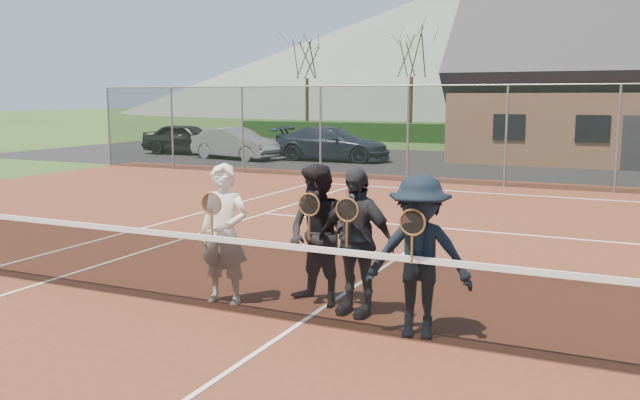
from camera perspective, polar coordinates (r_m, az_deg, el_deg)
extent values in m
plane|color=#2D4B1A|center=(27.16, 17.58, 2.67)|extent=(220.00, 220.00, 0.00)
cube|color=#562819|center=(8.07, -1.65, -10.42)|extent=(30.00, 30.00, 0.02)
cube|color=black|center=(27.95, 9.42, 3.12)|extent=(40.00, 12.00, 0.01)
cube|color=black|center=(39.02, 19.93, 5.07)|extent=(40.00, 1.20, 1.10)
cone|color=#516256|center=(105.90, 9.50, 11.99)|extent=(110.00, 110.00, 18.00)
imported|color=black|center=(32.24, -11.12, 5.08)|extent=(4.33, 1.98, 1.44)
imported|color=gray|center=(29.32, -7.11, 4.74)|extent=(4.27, 2.14, 1.34)
imported|color=#1B2436|center=(28.38, 1.00, 4.76)|extent=(4.98, 2.16, 1.43)
cube|color=white|center=(19.19, 14.42, 0.54)|extent=(10.97, 0.06, 0.01)
cube|color=white|center=(10.49, -22.33, -6.48)|extent=(0.06, 23.77, 0.01)
cube|color=white|center=(13.90, 10.23, -2.35)|extent=(8.23, 0.06, 0.01)
cube|color=white|center=(8.06, -1.65, -10.32)|extent=(0.06, 12.80, 0.01)
cube|color=black|center=(7.93, -1.66, -7.21)|extent=(11.60, 0.02, 0.88)
cube|color=white|center=(7.81, -1.68, -4.03)|extent=(11.60, 0.03, 0.07)
cylinder|color=slate|center=(27.44, -17.36, 5.88)|extent=(0.07, 0.07, 3.00)
cylinder|color=slate|center=(25.53, -12.34, 5.89)|extent=(0.07, 0.07, 3.00)
cylinder|color=slate|center=(23.84, -6.55, 5.85)|extent=(0.07, 0.07, 3.00)
cylinder|color=slate|center=(22.42, 0.04, 5.73)|extent=(0.07, 0.07, 3.00)
cylinder|color=slate|center=(21.33, 7.40, 5.51)|extent=(0.07, 0.07, 3.00)
cylinder|color=slate|center=(20.63, 15.40, 5.17)|extent=(0.07, 0.07, 3.00)
cylinder|color=slate|center=(20.35, 23.78, 4.70)|extent=(0.07, 0.07, 3.00)
cube|color=black|center=(20.63, 15.40, 5.17)|extent=(30.00, 0.03, 3.00)
cylinder|color=slate|center=(20.60, 15.57, 9.33)|extent=(30.00, 0.04, 0.04)
cube|color=#2D2D33|center=(26.85, 25.11, 4.33)|extent=(1.00, 0.06, 2.00)
cube|color=black|center=(27.18, 15.62, 5.93)|extent=(1.20, 0.06, 1.00)
cube|color=black|center=(26.86, 21.97, 5.59)|extent=(1.20, 0.06, 1.00)
cylinder|color=#372414|center=(44.30, -1.10, 7.73)|extent=(0.22, 0.22, 3.85)
cylinder|color=#3D2316|center=(41.71, 7.65, 7.60)|extent=(0.22, 0.22, 3.85)
cylinder|color=#392414|center=(39.85, 23.04, 6.94)|extent=(0.22, 0.22, 3.85)
imported|color=white|center=(8.70, -8.07, -2.87)|extent=(0.70, 0.50, 1.80)
torus|color=brown|center=(8.41, -9.13, -0.32)|extent=(0.29, 0.02, 0.29)
cylinder|color=black|center=(8.41, -9.13, -0.32)|extent=(0.25, 0.00, 0.25)
cylinder|color=brown|center=(8.46, -9.09, -2.20)|extent=(0.03, 0.03, 0.32)
imported|color=black|center=(8.56, -0.12, -2.98)|extent=(1.04, 0.91, 1.80)
torus|color=brown|center=(8.24, -0.92, -0.40)|extent=(0.29, 0.02, 0.29)
cylinder|color=black|center=(8.24, -0.92, -0.40)|extent=(0.25, 0.00, 0.25)
cylinder|color=brown|center=(8.29, -0.91, -2.31)|extent=(0.03, 0.03, 0.32)
imported|color=#222327|center=(8.19, 3.01, -3.52)|extent=(1.12, 0.62, 1.80)
torus|color=brown|center=(7.86, 2.30, -0.84)|extent=(0.29, 0.02, 0.29)
cylinder|color=black|center=(7.86, 2.30, -0.84)|extent=(0.25, 0.00, 0.25)
cylinder|color=brown|center=(7.91, 2.29, -2.84)|extent=(0.03, 0.03, 0.32)
imported|color=black|center=(7.48, 8.34, -4.78)|extent=(1.27, 0.87, 1.80)
torus|color=brown|center=(7.14, 7.79, -1.88)|extent=(0.29, 0.02, 0.29)
cylinder|color=black|center=(7.14, 7.79, -1.88)|extent=(0.25, 0.00, 0.25)
cylinder|color=brown|center=(7.19, 7.75, -4.08)|extent=(0.03, 0.03, 0.32)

